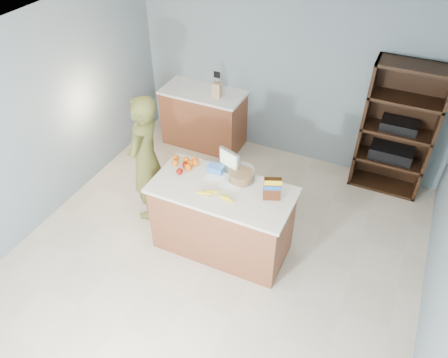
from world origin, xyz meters
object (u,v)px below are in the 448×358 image
at_px(person, 146,159).
at_px(shelving_unit, 397,131).
at_px(counter_peninsula, 222,221).
at_px(cereal_box, 272,187).
at_px(tv, 229,160).

bearing_deg(person, shelving_unit, 117.74).
distance_m(counter_peninsula, shelving_unit, 2.61).
bearing_deg(shelving_unit, person, -144.80).
relative_size(counter_peninsula, cereal_box, 5.85).
bearing_deg(counter_peninsula, cereal_box, 7.88).
relative_size(person, tv, 5.90).
bearing_deg(tv, counter_peninsula, -79.68).
relative_size(tv, cereal_box, 1.06).
relative_size(person, cereal_box, 6.24).
relative_size(shelving_unit, cereal_box, 6.75).
height_order(shelving_unit, tv, shelving_unit).
bearing_deg(shelving_unit, cereal_box, -117.20).
bearing_deg(person, tv, 89.52).
bearing_deg(person, cereal_box, 78.72).
height_order(tv, cereal_box, tv).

